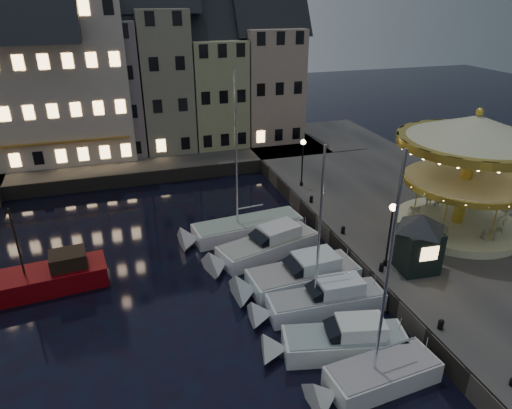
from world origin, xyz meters
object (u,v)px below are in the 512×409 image
object	(u,v)px
streetlamp_d	(466,167)
streetlamp_c	(303,156)
bollard_b	(382,267)
motorboat_b	(336,343)
streetlamp_b	(391,226)
red_fishing_boat	(48,279)
bollard_c	(343,230)
ticket_kiosk	(420,232)
bollard_d	(311,199)
motorboat_e	(264,247)
motorboat_f	(241,229)
motorboat_a	(372,378)
motorboat_c	(319,302)
bollard_a	(441,324)
carousel	(472,152)
motorboat_d	(297,277)

from	to	relation	value
streetlamp_d	streetlamp_c	bearing A→B (deg)	150.09
bollard_b	motorboat_b	size ratio (longest dim) A/B	0.08
streetlamp_b	streetlamp_c	distance (m)	13.50
streetlamp_d	red_fishing_boat	xyz separation A→B (m)	(-31.31, -1.34, -3.32)
streetlamp_c	bollard_c	xyz separation A→B (m)	(-0.60, -9.00, -2.41)
bollard_b	ticket_kiosk	bearing A→B (deg)	-8.78
streetlamp_c	bollard_b	bearing A→B (deg)	-92.45
bollard_d	motorboat_e	xyz separation A→B (m)	(-5.55, -4.60, -0.96)
streetlamp_d	motorboat_f	world-z (taller)	motorboat_f
ticket_kiosk	streetlamp_c	bearing A→B (deg)	95.85
bollard_c	motorboat_a	xyz separation A→B (m)	(-4.48, -11.73, -1.07)
streetlamp_c	motorboat_a	size ratio (longest dim) A/B	0.39
streetlamp_c	motorboat_a	distance (m)	21.62
red_fishing_boat	motorboat_b	bearing A→B (deg)	-35.78
streetlamp_c	motorboat_b	xyz separation A→B (m)	(-5.64, -18.20, -3.38)
bollard_c	motorboat_e	xyz separation A→B (m)	(-5.55, 0.90, -0.96)
motorboat_a	motorboat_c	bearing A→B (deg)	90.14
bollard_a	bollard_b	bearing A→B (deg)	90.00
motorboat_a	bollard_b	bearing A→B (deg)	56.35
streetlamp_b	motorboat_f	size ratio (longest dim) A/B	0.34
motorboat_a	motorboat_c	world-z (taller)	motorboat_a
carousel	streetlamp_c	bearing A→B (deg)	125.09
bollard_d	motorboat_b	world-z (taller)	motorboat_b
motorboat_a	motorboat_d	size ratio (longest dim) A/B	1.33
streetlamp_b	motorboat_e	bearing A→B (deg)	138.74
bollard_b	motorboat_f	world-z (taller)	motorboat_f
bollard_c	motorboat_b	distance (m)	10.53
streetlamp_b	motorboat_d	distance (m)	6.42
streetlamp_d	motorboat_f	size ratio (longest dim) A/B	0.34
motorboat_a	motorboat_b	xyz separation A→B (m)	(-0.56, 2.53, 0.10)
bollard_c	motorboat_e	bearing A→B (deg)	170.80
bollard_a	ticket_kiosk	size ratio (longest dim) A/B	0.14
bollard_d	carousel	world-z (taller)	carousel
motorboat_e	red_fishing_boat	bearing A→B (deg)	178.93
bollard_d	red_fishing_boat	bearing A→B (deg)	-167.39
motorboat_b	motorboat_c	world-z (taller)	motorboat_c
streetlamp_b	streetlamp_c	size ratio (longest dim) A/B	1.00
bollard_d	carousel	distance (m)	12.13
streetlamp_c	bollard_b	world-z (taller)	streetlamp_c
ticket_kiosk	motorboat_b	bearing A→B (deg)	-151.38
motorboat_d	carousel	bearing A→B (deg)	6.46
bollard_a	motorboat_c	size ratio (longest dim) A/B	0.06
streetlamp_b	motorboat_e	world-z (taller)	streetlamp_b
motorboat_a	red_fishing_boat	distance (m)	19.72
streetlamp_c	streetlamp_d	world-z (taller)	same
bollard_b	motorboat_a	xyz separation A→B (m)	(-4.48, -6.73, -1.07)
streetlamp_b	motorboat_e	xyz separation A→B (m)	(-6.15, 5.40, -3.37)
bollard_b	motorboat_a	bearing A→B (deg)	-123.65
bollard_d	motorboat_d	bearing A→B (deg)	-118.43
bollard_d	motorboat_c	xyz separation A→B (m)	(-4.49, -11.41, -0.93)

